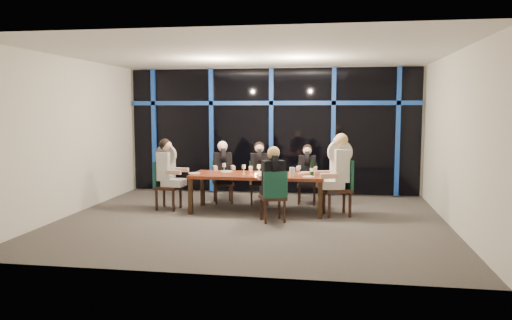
% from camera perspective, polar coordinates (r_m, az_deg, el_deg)
% --- Properties ---
extents(room, '(7.04, 7.00, 3.02)m').
position_cam_1_polar(room, '(8.93, -0.61, 5.83)').
color(room, '#514B47').
rests_on(room, ground).
extents(window_wall, '(6.86, 0.43, 2.94)m').
position_cam_1_polar(window_wall, '(11.85, 1.84, 3.57)').
color(window_wall, black).
rests_on(window_wall, ground).
extents(dining_table, '(2.60, 1.00, 0.75)m').
position_cam_1_polar(dining_table, '(9.82, 0.18, -2.02)').
color(dining_table, maroon).
rests_on(dining_table, ground).
extents(chair_far_left, '(0.54, 0.54, 0.91)m').
position_cam_1_polar(chair_far_left, '(10.86, -3.84, -2.18)').
color(chair_far_left, black).
rests_on(chair_far_left, ground).
extents(chair_far_mid, '(0.49, 0.49, 0.91)m').
position_cam_1_polar(chair_far_mid, '(10.71, 0.37, -2.29)').
color(chair_far_mid, black).
rests_on(chair_far_mid, ground).
extents(chair_far_right, '(0.41, 0.41, 0.87)m').
position_cam_1_polar(chair_far_right, '(10.74, 5.87, -2.41)').
color(chair_far_right, black).
rests_on(chair_far_right, ground).
extents(chair_end_left, '(0.49, 0.49, 0.98)m').
position_cam_1_polar(chair_end_left, '(10.25, -10.43, -2.55)').
color(chair_end_left, black).
rests_on(chair_end_left, ground).
extents(chair_end_right, '(0.61, 0.61, 1.07)m').
position_cam_1_polar(chair_end_right, '(9.63, 9.80, -2.77)').
color(chair_end_right, black).
rests_on(chair_end_right, ground).
extents(chair_near_mid, '(0.56, 0.56, 0.93)m').
position_cam_1_polar(chair_near_mid, '(8.93, 2.05, -3.87)').
color(chair_near_mid, black).
rests_on(chair_near_mid, ground).
extents(diner_far_left, '(0.55, 0.62, 0.89)m').
position_cam_1_polar(diner_far_left, '(10.74, -3.81, -0.32)').
color(diner_far_left, black).
rests_on(diner_far_left, ground).
extents(diner_far_mid, '(0.49, 0.60, 0.88)m').
position_cam_1_polar(diner_far_mid, '(10.59, 0.39, -0.42)').
color(diner_far_mid, black).
rests_on(diner_far_mid, ground).
extents(diner_far_right, '(0.43, 0.54, 0.85)m').
position_cam_1_polar(diner_far_right, '(10.62, 5.87, -0.62)').
color(diner_far_right, black).
rests_on(diner_far_right, ground).
extents(diner_end_left, '(0.63, 0.51, 0.95)m').
position_cam_1_polar(diner_end_left, '(10.17, -10.05, -0.41)').
color(diner_end_left, black).
rests_on(diner_end_left, ground).
extents(diner_end_right, '(0.72, 0.62, 1.04)m').
position_cam_1_polar(diner_end_right, '(9.55, 9.32, -0.28)').
color(diner_end_right, silver).
rests_on(diner_end_right, ground).
extents(diner_near_mid, '(0.58, 0.64, 0.91)m').
position_cam_1_polar(diner_near_mid, '(8.95, 1.93, -1.45)').
color(diner_near_mid, black).
rests_on(diner_near_mid, ground).
extents(plate_far_left, '(0.24, 0.24, 0.01)m').
position_cam_1_polar(plate_far_left, '(10.20, -3.41, -1.30)').
color(plate_far_left, white).
rests_on(plate_far_left, dining_table).
extents(plate_far_mid, '(0.24, 0.24, 0.01)m').
position_cam_1_polar(plate_far_mid, '(10.04, 0.47, -1.40)').
color(plate_far_mid, white).
rests_on(plate_far_mid, dining_table).
extents(plate_far_right, '(0.24, 0.24, 0.01)m').
position_cam_1_polar(plate_far_right, '(10.07, 5.69, -1.41)').
color(plate_far_right, white).
rests_on(plate_far_right, dining_table).
extents(plate_end_left, '(0.24, 0.24, 0.01)m').
position_cam_1_polar(plate_end_left, '(9.97, -7.07, -1.50)').
color(plate_end_left, white).
rests_on(plate_end_left, dining_table).
extents(plate_end_right, '(0.24, 0.24, 0.01)m').
position_cam_1_polar(plate_end_right, '(9.45, 6.00, -1.91)').
color(plate_end_right, white).
rests_on(plate_end_right, dining_table).
extents(plate_near_mid, '(0.24, 0.24, 0.01)m').
position_cam_1_polar(plate_near_mid, '(9.51, 1.05, -1.82)').
color(plate_near_mid, white).
rests_on(plate_near_mid, dining_table).
extents(wine_bottle, '(0.08, 0.08, 0.33)m').
position_cam_1_polar(wine_bottle, '(9.59, 6.41, -1.08)').
color(wine_bottle, black).
rests_on(wine_bottle, dining_table).
extents(water_pitcher, '(0.11, 0.10, 0.18)m').
position_cam_1_polar(water_pitcher, '(9.44, 4.14, -1.38)').
color(water_pitcher, silver).
rests_on(water_pitcher, dining_table).
extents(tea_light, '(0.05, 0.05, 0.03)m').
position_cam_1_polar(tea_light, '(9.69, -0.00, -1.63)').
color(tea_light, '#F6A049').
rests_on(tea_light, dining_table).
extents(wine_glass_a, '(0.07, 0.07, 0.19)m').
position_cam_1_polar(wine_glass_a, '(9.78, -1.41, -0.84)').
color(wine_glass_a, white).
rests_on(wine_glass_a, dining_table).
extents(wine_glass_b, '(0.07, 0.07, 0.19)m').
position_cam_1_polar(wine_glass_b, '(9.85, 0.34, -0.79)').
color(wine_glass_b, silver).
rests_on(wine_glass_b, dining_table).
extents(wine_glass_c, '(0.07, 0.07, 0.18)m').
position_cam_1_polar(wine_glass_c, '(9.77, 2.25, -0.89)').
color(wine_glass_c, white).
rests_on(wine_glass_c, dining_table).
extents(wine_glass_d, '(0.08, 0.08, 0.19)m').
position_cam_1_polar(wine_glass_d, '(10.02, -3.67, -0.66)').
color(wine_glass_d, silver).
rests_on(wine_glass_d, dining_table).
extents(wine_glass_e, '(0.07, 0.07, 0.17)m').
position_cam_1_polar(wine_glass_e, '(9.82, 4.97, -0.90)').
color(wine_glass_e, white).
rests_on(wine_glass_e, dining_table).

